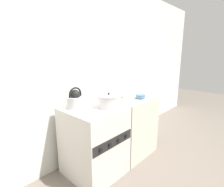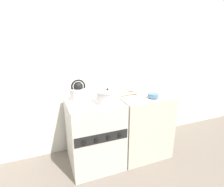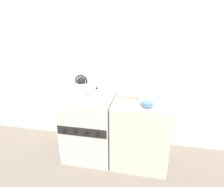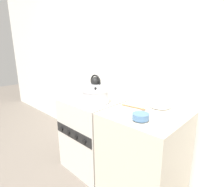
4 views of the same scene
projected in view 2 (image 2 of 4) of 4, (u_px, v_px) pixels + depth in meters
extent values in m
plane|color=#70665B|center=(103.00, 178.00, 2.04)|extent=(12.00, 12.00, 0.00)
cube|color=silver|center=(84.00, 63.00, 2.34)|extent=(7.00, 0.06, 2.50)
cube|color=beige|center=(94.00, 133.00, 2.20)|extent=(0.63, 0.64, 0.84)
cube|color=black|center=(102.00, 138.00, 1.89)|extent=(0.60, 0.01, 0.11)
cylinder|color=black|center=(84.00, 143.00, 1.81)|extent=(0.04, 0.02, 0.04)
cylinder|color=black|center=(96.00, 140.00, 1.85)|extent=(0.04, 0.02, 0.04)
cylinder|color=black|center=(108.00, 137.00, 1.90)|extent=(0.04, 0.02, 0.04)
cylinder|color=black|center=(120.00, 135.00, 1.95)|extent=(0.04, 0.02, 0.04)
cube|color=beige|center=(140.00, 123.00, 2.46)|extent=(0.67, 0.67, 0.84)
cylinder|color=silver|center=(79.00, 94.00, 2.14)|extent=(0.21, 0.21, 0.13)
sphere|color=black|center=(78.00, 86.00, 2.11)|extent=(0.11, 0.11, 0.11)
torus|color=black|center=(78.00, 87.00, 2.11)|extent=(0.18, 0.02, 0.18)
cone|color=silver|center=(86.00, 92.00, 2.17)|extent=(0.10, 0.05, 0.08)
cylinder|color=silver|center=(108.00, 97.00, 2.01)|extent=(0.27, 0.27, 0.13)
cylinder|color=silver|center=(107.00, 91.00, 1.99)|extent=(0.28, 0.28, 0.01)
sphere|color=black|center=(107.00, 89.00, 1.98)|extent=(0.03, 0.03, 0.03)
cylinder|color=white|center=(135.00, 90.00, 2.53)|extent=(0.09, 0.09, 0.01)
cylinder|color=white|center=(135.00, 88.00, 2.52)|extent=(0.20, 0.20, 0.05)
cylinder|color=#4C729E|center=(153.00, 98.00, 2.19)|extent=(0.06, 0.06, 0.01)
cylinder|color=#4C729E|center=(153.00, 96.00, 2.18)|extent=(0.14, 0.14, 0.05)
cylinder|color=olive|center=(128.00, 95.00, 2.28)|extent=(0.20, 0.04, 0.02)
ellipsoid|color=olive|center=(136.00, 94.00, 2.34)|extent=(0.06, 0.04, 0.02)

